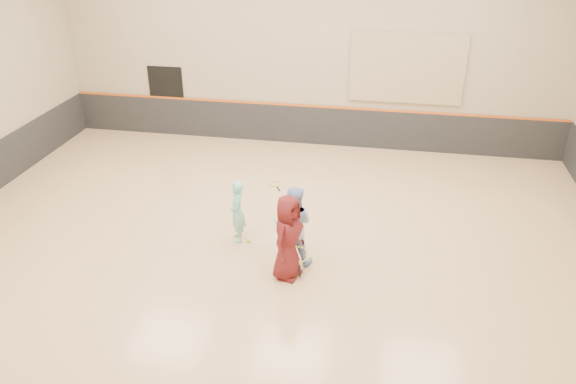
% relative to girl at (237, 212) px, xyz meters
% --- Properties ---
extents(room, '(15.04, 12.04, 6.22)m').
position_rel_girl_xyz_m(room, '(0.68, -0.13, 0.10)').
color(room, tan).
rests_on(room, ground).
extents(wainscot_back, '(14.90, 0.04, 1.20)m').
position_rel_girl_xyz_m(wainscot_back, '(0.68, 5.84, -0.11)').
color(wainscot_back, '#232326').
rests_on(wainscot_back, floor).
extents(accent_stripe, '(14.90, 0.03, 0.06)m').
position_rel_girl_xyz_m(accent_stripe, '(0.68, 5.83, 0.51)').
color(accent_stripe, '#D85914').
rests_on(accent_stripe, wall_back).
extents(acoustic_panel, '(3.20, 0.08, 2.00)m').
position_rel_girl_xyz_m(acoustic_panel, '(3.48, 5.82, 1.79)').
color(acoustic_panel, tan).
rests_on(acoustic_panel, wall_back).
extents(doorway, '(1.10, 0.05, 2.20)m').
position_rel_girl_xyz_m(doorway, '(-3.82, 5.85, 0.39)').
color(doorway, black).
rests_on(doorway, floor).
extents(girl, '(0.48, 0.60, 1.42)m').
position_rel_girl_xyz_m(girl, '(0.00, 0.00, 0.00)').
color(girl, '#7CD7CB').
rests_on(girl, floor).
extents(instructor, '(0.84, 0.66, 1.72)m').
position_rel_girl_xyz_m(instructor, '(1.33, -0.61, 0.15)').
color(instructor, '#90B1DE').
rests_on(instructor, floor).
extents(young_man, '(0.82, 1.01, 1.78)m').
position_rel_girl_xyz_m(young_man, '(1.32, -1.13, 0.18)').
color(young_man, '#581417').
rests_on(young_man, floor).
extents(held_racket, '(0.52, 0.52, 0.57)m').
position_rel_girl_xyz_m(held_racket, '(1.54, -1.06, -0.23)').
color(held_racket, '#D7E833').
rests_on(held_racket, instructor).
extents(spare_racket, '(0.71, 0.71, 0.04)m').
position_rel_girl_xyz_m(spare_racket, '(0.25, 2.85, -0.69)').
color(spare_racket, yellow).
rests_on(spare_racket, floor).
extents(ball_under_racket, '(0.07, 0.07, 0.07)m').
position_rel_girl_xyz_m(ball_under_racket, '(0.25, -0.08, -0.68)').
color(ball_under_racket, '#B7D832').
rests_on(ball_under_racket, floor).
extents(ball_in_hand, '(0.07, 0.07, 0.07)m').
position_rel_girl_xyz_m(ball_in_hand, '(1.37, -1.21, 0.38)').
color(ball_in_hand, yellow).
rests_on(ball_in_hand, young_man).
extents(ball_beside_spare, '(0.07, 0.07, 0.07)m').
position_rel_girl_xyz_m(ball_beside_spare, '(1.24, 1.13, -0.68)').
color(ball_beside_spare, '#CFE836').
rests_on(ball_beside_spare, floor).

